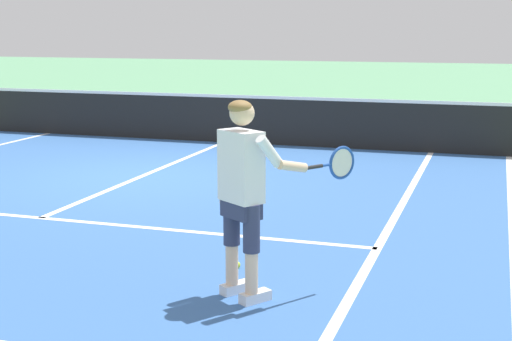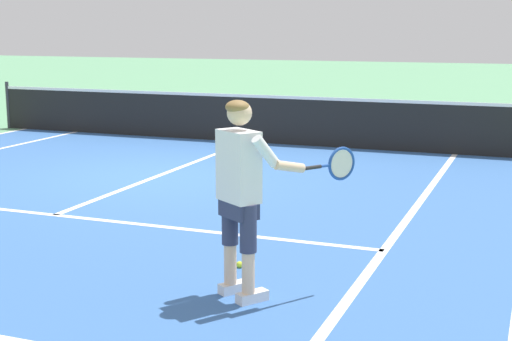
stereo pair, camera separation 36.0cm
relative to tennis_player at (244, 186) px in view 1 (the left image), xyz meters
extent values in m
plane|color=#609E70|center=(-3.25, 4.49, -0.99)|extent=(80.00, 80.00, 0.00)
cube|color=#3866A8|center=(-3.25, 3.37, -0.99)|extent=(10.98, 10.05, 0.00)
cube|color=white|center=(-3.25, 1.80, -0.99)|extent=(8.23, 0.10, 0.01)
cube|color=white|center=(-3.25, 5.00, -0.99)|extent=(0.10, 6.40, 0.01)
cube|color=white|center=(0.86, 3.37, -0.99)|extent=(0.10, 9.65, 0.01)
cube|color=black|center=(-3.25, 8.20, -0.53)|extent=(11.84, 0.02, 0.91)
cube|color=white|center=(-3.25, 8.20, -0.05)|extent=(11.84, 0.03, 0.06)
cube|color=white|center=(-0.12, 0.09, -0.94)|extent=(0.25, 0.29, 0.09)
cube|color=white|center=(0.12, -0.06, -0.94)|extent=(0.25, 0.29, 0.09)
cylinder|color=beige|center=(-0.14, 0.06, -0.72)|extent=(0.11, 0.11, 0.36)
cylinder|color=#2D3351|center=(-0.14, 0.06, -0.33)|extent=(0.14, 0.14, 0.41)
cylinder|color=beige|center=(0.09, -0.10, -0.72)|extent=(0.11, 0.11, 0.36)
cylinder|color=#2D3351|center=(0.09, -0.10, -0.33)|extent=(0.14, 0.14, 0.41)
cube|color=#2D3351|center=(-0.02, -0.02, -0.17)|extent=(0.39, 0.36, 0.20)
cube|color=white|center=(-0.02, -0.02, 0.17)|extent=(0.44, 0.39, 0.60)
cylinder|color=beige|center=(-0.22, 0.12, 0.12)|extent=(0.09, 0.09, 0.62)
cylinder|color=white|center=(0.25, -0.09, 0.32)|extent=(0.22, 0.27, 0.29)
cylinder|color=beige|center=(0.40, 0.06, 0.18)|extent=(0.23, 0.29, 0.14)
sphere|color=beige|center=(-0.02, -0.01, 0.62)|extent=(0.21, 0.21, 0.21)
ellipsoid|color=olive|center=(-0.03, -0.03, 0.67)|extent=(0.28, 0.28, 0.12)
cylinder|color=#232326|center=(0.53, 0.23, 0.15)|extent=(0.14, 0.18, 0.03)
cylinder|color=#1E479E|center=(0.62, 0.36, 0.15)|extent=(0.08, 0.10, 0.02)
torus|color=#1E479E|center=(0.72, 0.51, 0.15)|extent=(0.19, 0.26, 0.30)
cylinder|color=silver|center=(0.72, 0.51, 0.15)|extent=(0.14, 0.21, 0.25)
sphere|color=#CCE02D|center=(-0.33, 0.74, -0.96)|extent=(0.07, 0.07, 0.07)
camera|label=1|loc=(1.97, -5.75, 1.31)|focal=52.08mm
camera|label=2|loc=(2.31, -5.63, 1.31)|focal=52.08mm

